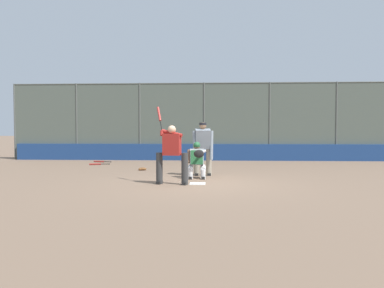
% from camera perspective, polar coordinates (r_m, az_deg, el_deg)
% --- Properties ---
extents(ground_plane, '(160.00, 160.00, 0.00)m').
position_cam_1_polar(ground_plane, '(10.28, 0.85, -6.07)').
color(ground_plane, '#7A604C').
extents(home_plate_marker, '(0.43, 0.43, 0.01)m').
position_cam_1_polar(home_plate_marker, '(10.28, 0.85, -6.04)').
color(home_plate_marker, white).
rests_on(home_plate_marker, ground_plane).
extents(backstop_fence, '(18.93, 0.08, 3.75)m').
position_cam_1_polar(backstop_fence, '(18.12, 1.85, 3.73)').
color(backstop_fence, '#515651').
rests_on(backstop_fence, ground_plane).
extents(padding_wall, '(18.48, 0.18, 0.79)m').
position_cam_1_polar(padding_wall, '(18.05, 1.84, -1.26)').
color(padding_wall, navy).
rests_on(padding_wall, ground_plane).
extents(bleachers_beyond, '(13.20, 1.95, 1.16)m').
position_cam_1_polar(bleachers_beyond, '(20.55, -5.94, -0.88)').
color(bleachers_beyond, slate).
rests_on(bleachers_beyond, ground_plane).
extents(batter_at_plate, '(0.93, 0.73, 2.12)m').
position_cam_1_polar(batter_at_plate, '(10.11, -3.13, -1.27)').
color(batter_at_plate, '#333333').
rests_on(batter_at_plate, ground_plane).
extents(catcher_behind_plate, '(0.59, 0.69, 1.11)m').
position_cam_1_polar(catcher_behind_plate, '(11.32, 0.74, -2.39)').
color(catcher_behind_plate, silver).
rests_on(catcher_behind_plate, ground_plane).
extents(umpire_home, '(0.69, 0.46, 1.71)m').
position_cam_1_polar(umpire_home, '(12.00, 1.66, -0.47)').
color(umpire_home, gray).
rests_on(umpire_home, ground_plane).
extents(spare_bat_near_backstop, '(0.87, 0.24, 0.07)m').
position_cam_1_polar(spare_bat_near_backstop, '(17.52, -13.81, -2.61)').
color(spare_bat_near_backstop, black).
rests_on(spare_bat_near_backstop, ground_plane).
extents(spare_bat_by_padding, '(0.68, 0.53, 0.07)m').
position_cam_1_polar(spare_bat_by_padding, '(17.47, -0.93, -2.56)').
color(spare_bat_by_padding, black).
rests_on(spare_bat_by_padding, ground_plane).
extents(spare_bat_third_base_side, '(0.83, 0.25, 0.07)m').
position_cam_1_polar(spare_bat_third_base_side, '(16.23, -14.31, -2.99)').
color(spare_bat_third_base_side, black).
rests_on(spare_bat_third_base_side, ground_plane).
extents(spare_bat_first_base_side, '(0.69, 0.50, 0.07)m').
position_cam_1_polar(spare_bat_first_base_side, '(16.22, 0.37, -2.93)').
color(spare_bat_first_base_side, black).
rests_on(spare_bat_first_base_side, ground_plane).
extents(fielding_glove_on_dirt, '(0.29, 0.22, 0.10)m').
position_cam_1_polar(fielding_glove_on_dirt, '(13.75, -7.60, -3.79)').
color(fielding_glove_on_dirt, brown).
rests_on(fielding_glove_on_dirt, ground_plane).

